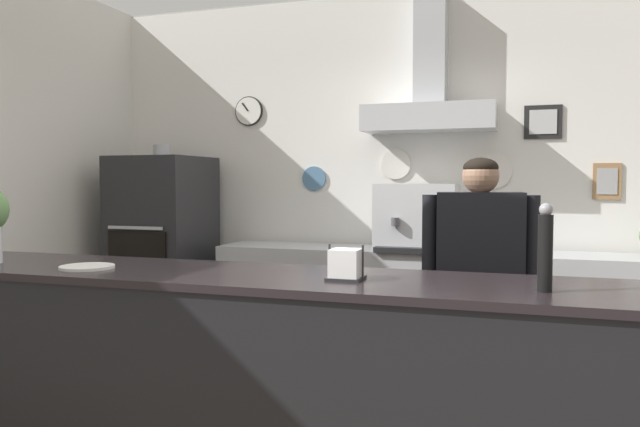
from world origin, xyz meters
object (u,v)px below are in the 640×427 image
Objects in this scene: napkin_holder at (346,265)px; shop_worker at (479,295)px; pizza_oven at (163,255)px; pepper_grinder at (545,248)px; condiment_plate at (87,267)px; potted_rosemary at (465,236)px; espresso_machine at (417,218)px.

shop_worker is at bearing 71.98° from napkin_holder.
pepper_grinder is at bearing -38.76° from pizza_oven.
condiment_plate is at bearing 34.67° from shop_worker.
pizza_oven is 13.09× the size of napkin_holder.
potted_rosemary is at bearing 62.65° from condiment_plate.
potted_rosemary is at bearing 5.52° from espresso_machine.
pepper_grinder is (0.82, -2.46, 0.05)m from espresso_machine.
pepper_grinder is at bearing 96.94° from shop_worker.
espresso_machine is 2.06× the size of pepper_grinder.
napkin_holder is at bearing -86.64° from espresso_machine.
pizza_oven is 6.10× the size of pepper_grinder.
napkin_holder is at bearing 176.48° from pepper_grinder.
napkin_holder is (0.14, -2.42, -0.04)m from espresso_machine.
pepper_grinder is (0.47, -2.50, 0.18)m from potted_rosemary.
potted_rosemary is 2.47m from napkin_holder.
napkin_holder is 0.61× the size of condiment_plate.
pizza_oven is 9.06× the size of potted_rosemary.
condiment_plate is (-1.48, -1.27, 0.25)m from shop_worker.
napkin_holder is (-0.21, -2.45, 0.09)m from potted_rosemary.
shop_worker is 2.65× the size of espresso_machine.
napkin_holder is at bearing -45.75° from pizza_oven.
condiment_plate is at bearing -63.88° from pizza_oven.
pepper_grinder reaches higher than napkin_holder.
potted_rosemary is 2.55m from pepper_grinder.
pepper_grinder is 1.31× the size of condiment_plate.
pizza_oven is at bearing 116.12° from condiment_plate.
espresso_machine reaches higher than potted_rosemary.
espresso_machine is at bearing 108.47° from pepper_grinder.
napkin_holder is at bearing 66.08° from shop_worker.
potted_rosemary is at bearing 85.12° from napkin_holder.
espresso_machine is 2.60m from pepper_grinder.
shop_worker reaches higher than potted_rosemary.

